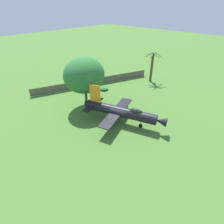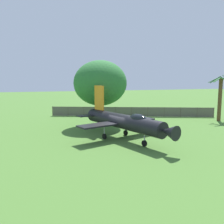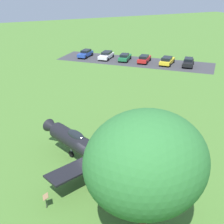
# 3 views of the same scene
# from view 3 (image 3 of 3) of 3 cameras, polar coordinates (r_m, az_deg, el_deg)

# --- Properties ---
(ground_plane) EXTENTS (200.00, 200.00, 0.00)m
(ground_plane) POSITION_cam_3_polar(r_m,az_deg,el_deg) (26.45, -3.24, -11.24)
(ground_plane) COLOR #47722D
(parking_strip) EXTENTS (27.60, 26.71, 0.00)m
(parking_strip) POSITION_cam_3_polar(r_m,az_deg,el_deg) (60.97, 4.20, 9.43)
(parking_strip) COLOR #38383D
(parking_strip) RESTS_ON ground_plane
(display_jet) EXTENTS (9.41, 12.89, 5.57)m
(display_jet) POSITION_cam_3_polar(r_m,az_deg,el_deg) (25.59, -3.84, -7.28)
(display_jet) COLOR black
(display_jet) RESTS_ON ground_plane
(shade_tree) EXTENTS (7.15, 6.52, 8.80)m
(shade_tree) POSITION_cam_3_polar(r_m,az_deg,el_deg) (17.26, 6.38, -9.46)
(shade_tree) COLOR brown
(shade_tree) RESTS_ON ground_plane
(info_plaque) EXTENTS (0.47, 0.65, 1.14)m
(info_plaque) POSITION_cam_3_polar(r_m,az_deg,el_deg) (22.94, -12.30, -15.51)
(info_plaque) COLOR #333333
(info_plaque) RESTS_ON ground_plane
(parked_car_black) EXTENTS (4.22, 4.50, 1.46)m
(parked_car_black) POSITION_cam_3_polar(r_m,az_deg,el_deg) (59.01, 14.09, 9.06)
(parked_car_black) COLOR black
(parked_car_black) RESTS_ON ground_plane
(parked_car_yellow) EXTENTS (4.77, 4.64, 1.48)m
(parked_car_yellow) POSITION_cam_3_polar(r_m,az_deg,el_deg) (59.33, 10.26, 9.47)
(parked_car_yellow) COLOR gold
(parked_car_yellow) RESTS_ON ground_plane
(parked_car_red) EXTENTS (4.33, 4.49, 1.42)m
(parked_car_red) POSITION_cam_3_polar(r_m,az_deg,el_deg) (60.21, 6.04, 9.91)
(parked_car_red) COLOR red
(parked_car_red) RESTS_ON ground_plane
(parked_car_green) EXTENTS (4.05, 4.39, 1.39)m
(parked_car_green) POSITION_cam_3_polar(r_m,az_deg,el_deg) (61.26, 2.40, 10.25)
(parked_car_green) COLOR #1E6B3D
(parked_car_green) RESTS_ON ground_plane
(parked_car_white) EXTENTS (4.58, 4.79, 1.43)m
(parked_car_white) POSITION_cam_3_polar(r_m,az_deg,el_deg) (62.69, -1.08, 10.60)
(parked_car_white) COLOR silver
(parked_car_white) RESTS_ON ground_plane
(parked_car_blue) EXTENTS (4.31, 4.41, 1.44)m
(parked_car_blue) POSITION_cam_3_polar(r_m,az_deg,el_deg) (64.43, -4.99, 10.89)
(parked_car_blue) COLOR #23429E
(parked_car_blue) RESTS_ON ground_plane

